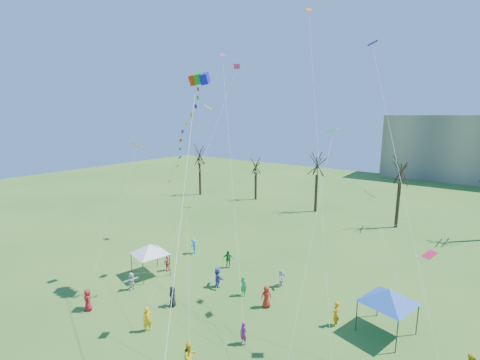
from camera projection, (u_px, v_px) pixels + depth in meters
The scene contains 6 objects.
bare_tree_row at pixel (415, 175), 43.47m from camera, with size 70.04×9.23×12.22m.
big_box_kite at pixel (186, 139), 26.74m from camera, with size 6.15×7.87×22.69m.
canopy_tent_white at pixel (150, 249), 31.44m from camera, with size 3.96×3.96×3.06m.
canopy_tent_blue at pixel (389, 296), 22.88m from camera, with size 4.27×4.27×3.32m.
festival_crowd at pixel (244, 310), 24.66m from camera, with size 26.72×13.69×1.86m.
small_kites_aloft at pixel (280, 128), 25.59m from camera, with size 29.15×18.66×33.77m.
Camera 1 is at (12.13, -11.58, 14.98)m, focal length 25.00 mm.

